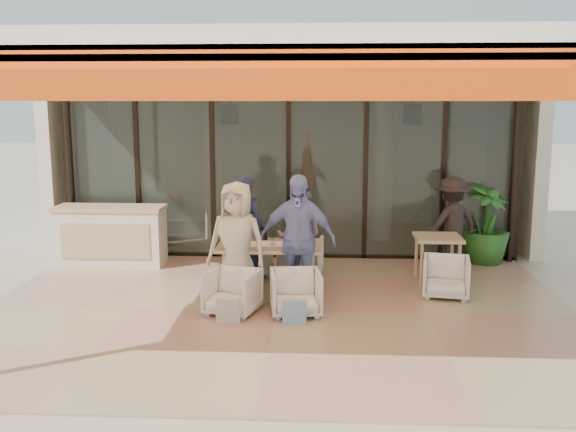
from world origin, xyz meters
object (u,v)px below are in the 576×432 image
at_px(diner_periwinkle, 297,240).
at_px(diner_navy, 245,230).
at_px(dining_table, 269,248).
at_px(potted_palm, 487,224).
at_px(chair_near_left, 232,290).
at_px(chair_near_right, 296,291).
at_px(chair_far_left, 249,256).
at_px(chair_far_right, 301,255).
at_px(diner_cream, 237,243).
at_px(standing_woman, 451,223).
at_px(diner_grey, 300,238).
at_px(side_table, 438,243).
at_px(host_counter, 111,235).
at_px(side_chair, 446,275).

bearing_deg(diner_periwinkle, diner_navy, 140.59).
bearing_deg(dining_table, potted_palm, 28.31).
distance_m(chair_near_left, chair_near_right, 0.84).
distance_m(chair_far_left, chair_far_right, 0.84).
bearing_deg(diner_cream, diner_navy, 102.80).
relative_size(chair_far_right, standing_woman, 0.45).
bearing_deg(diner_grey, diner_cream, 48.80).
xyz_separation_m(chair_near_left, diner_cream, (0.00, 0.50, 0.53)).
relative_size(dining_table, diner_navy, 0.87).
bearing_deg(diner_periwinkle, potted_palm, 44.60).
distance_m(diner_periwinkle, side_table, 2.43).
relative_size(host_counter, diner_grey, 1.25).
height_order(chair_far_left, chair_far_right, chair_far_right).
xyz_separation_m(chair_far_right, chair_near_right, (-0.00, -1.90, -0.02)).
bearing_deg(diner_navy, diner_periwinkle, 148.41).
xyz_separation_m(chair_near_right, diner_grey, (0.00, 1.40, 0.41)).
bearing_deg(chair_far_right, chair_near_right, 94.53).
bearing_deg(side_chair, host_counter, 174.22).
xyz_separation_m(diner_grey, standing_woman, (2.49, 1.10, 0.04)).
xyz_separation_m(chair_far_left, standing_woman, (3.33, 0.60, 0.46)).
height_order(chair_near_right, side_chair, chair_near_right).
distance_m(dining_table, chair_far_left, 1.09).
relative_size(diner_cream, side_chair, 2.60).
height_order(side_table, potted_palm, potted_palm).
distance_m(chair_far_right, diner_grey, 0.63).
height_order(dining_table, chair_far_left, dining_table).
xyz_separation_m(diner_periwinkle, side_table, (2.13, 1.14, -0.27)).
bearing_deg(chair_near_right, standing_woman, 37.49).
bearing_deg(diner_grey, diner_periwinkle, 91.83).
relative_size(side_chair, potted_palm, 0.47).
bearing_deg(host_counter, chair_far_right, -8.93).
bearing_deg(chair_near_right, side_table, 30.12).
bearing_deg(chair_near_left, diner_navy, 105.38).
relative_size(diner_navy, standing_woman, 1.09).
bearing_deg(host_counter, side_chair, -15.74).
height_order(chair_near_right, diner_navy, diner_navy).
bearing_deg(diner_periwinkle, host_counter, 157.18).
height_order(chair_near_left, diner_grey, diner_grey).
bearing_deg(diner_grey, standing_woman, -154.37).
bearing_deg(dining_table, diner_periwinkle, -46.97).
distance_m(dining_table, diner_periwinkle, 0.66).
distance_m(chair_far_left, standing_woman, 3.42).
distance_m(diner_navy, potted_palm, 4.29).
xyz_separation_m(chair_near_right, standing_woman, (2.49, 2.50, 0.45)).
bearing_deg(side_chair, diner_navy, -179.73).
height_order(chair_far_right, diner_periwinkle, diner_periwinkle).
bearing_deg(side_chair, chair_near_left, -153.27).
bearing_deg(standing_woman, dining_table, 1.40).
distance_m(chair_far_right, diner_periwinkle, 1.51).
bearing_deg(chair_near_right, diner_navy, 113.38).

